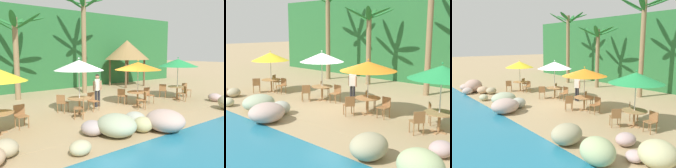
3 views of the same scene
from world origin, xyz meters
The scene contains 28 objects.
ground_plane centered at (0.00, 0.00, 0.00)m, with size 120.00×120.00×0.00m, color tan.
terrace_deck centered at (0.00, 0.00, 0.00)m, with size 18.00×5.20×0.01m.
foliage_backdrop centered at (0.00, 9.00, 3.00)m, with size 28.00×2.40×6.00m.
rock_seawall centered at (-0.30, -3.22, 0.37)m, with size 16.71×2.79×0.98m.
umbrella_yellow centered at (-5.09, -0.29, 2.07)m, with size 2.12×2.12×2.42m.
dining_table_yellow centered at (-5.09, -0.29, 0.61)m, with size 1.10×1.10×0.74m.
chair_yellow_seaward centered at (-4.25, -0.12, 0.51)m, with size 0.46×0.47×0.87m.
chair_yellow_inland centered at (-5.61, 0.39, 0.51)m, with size 0.58×0.58×0.87m.
chair_yellow_left centered at (-5.42, -1.08, 0.51)m, with size 0.58×0.57×0.87m.
umbrella_white centered at (-1.43, 0.34, 2.23)m, with size 2.24×2.24×2.58m.
dining_table_white centered at (-1.43, 0.34, 0.61)m, with size 1.10×1.10×0.74m.
chair_white_seaward centered at (-0.60, 0.52, 0.51)m, with size 0.46×0.47×0.87m.
chair_white_inland centered at (-2.00, 0.98, 0.51)m, with size 0.59×0.59×0.87m.
chair_white_left centered at (-1.82, -0.42, 0.51)m, with size 0.59×0.58×0.87m.
umbrella_orange centered at (1.87, -0.08, 2.10)m, with size 2.43×2.43×2.41m.
dining_table_orange centered at (1.87, -0.08, 0.61)m, with size 1.10×1.10×0.74m.
chair_orange_seaward centered at (2.72, -0.02, 0.51)m, with size 0.44×0.44×0.87m.
chair_orange_inland centered at (1.39, 0.63, 0.51)m, with size 0.58×0.57×0.87m.
chair_orange_left centered at (1.49, -0.84, 0.51)m, with size 0.59×0.58×0.87m.
umbrella_green centered at (5.14, -0.16, 2.18)m, with size 2.37×2.37×2.53m.
dining_table_green centered at (5.14, -0.16, 0.61)m, with size 1.10×1.10×0.74m.
chair_green_seaward centered at (6.00, -0.17, 0.51)m, with size 0.47×0.48×0.87m.
chair_green_inland centered at (4.57, 0.48, 0.51)m, with size 0.59×0.59×0.87m.
chair_green_left centered at (4.72, -0.90, 0.51)m, with size 0.59×0.59×0.87m.
palm_tree_nearest centered at (-5.98, 5.25, 4.29)m, with size 3.44×3.16×6.40m.
palm_tree_second centered at (-2.51, 5.57, 3.47)m, with size 3.52×3.39×5.04m.
palm_tree_third centered at (1.87, 5.19, 4.50)m, with size 3.72×3.46×6.68m.
waiter_in_white centered at (0.05, 1.02, 0.99)m, with size 0.52×0.38×1.70m.
Camera 3 is at (10.96, -8.75, 3.61)m, focal length 37.55 mm.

